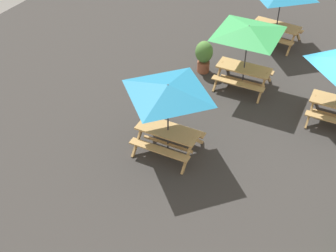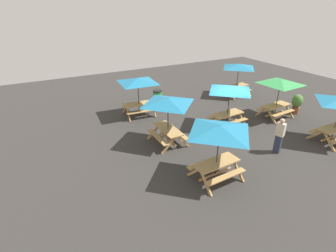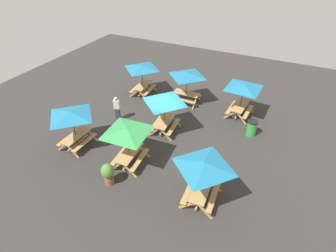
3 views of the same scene
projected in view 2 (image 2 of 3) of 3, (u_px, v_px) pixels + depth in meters
The scene contains 10 objects.
ground_plane at pixel (226, 127), 14.32m from camera, with size 29.34×29.34×0.00m, color #33302D.
picnic_table_0 at pixel (168, 104), 11.85m from camera, with size 2.00×2.00×2.34m.
picnic_table_1 at pixel (230, 91), 13.54m from camera, with size 2.13×2.13×2.34m.
picnic_table_2 at pixel (239, 68), 18.16m from camera, with size 2.12×2.12×2.34m.
picnic_table_4 at pixel (280, 84), 14.66m from camera, with size 2.82×2.82×2.34m.
picnic_table_5 at pixel (219, 133), 9.29m from camera, with size 2.10×2.10×2.34m.
picnic_table_6 at pixel (138, 83), 14.89m from camera, with size 2.82×2.82×2.34m.
trash_bin_green at pixel (157, 97), 17.18m from camera, with size 0.59×0.59×0.98m.
potted_plant_0 at pixel (297, 103), 15.75m from camera, with size 0.62×0.62×1.20m.
person_standing at pixel (279, 135), 11.54m from camera, with size 0.32×0.41×1.67m.
Camera 2 is at (-8.87, -9.87, 6.23)m, focal length 28.00 mm.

